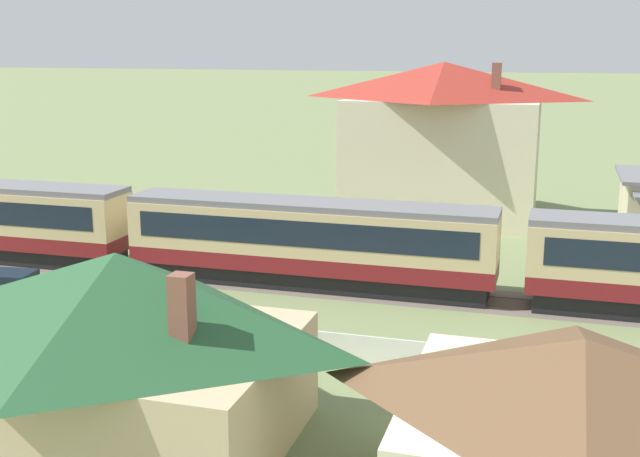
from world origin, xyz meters
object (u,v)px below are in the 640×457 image
(cottage_dark_green_roof, at_px, (121,344))
(passenger_train, at_px, (314,240))
(parked_car_green, at_px, (12,286))
(yard_tree_1, at_px, (491,147))
(cottage_brown_roof, at_px, (579,422))
(station_house_red_roof, at_px, (442,139))

(cottage_dark_green_roof, bearing_deg, passenger_train, 86.74)
(passenger_train, xyz_separation_m, cottage_dark_green_roof, (-0.94, -16.42, 0.67))
(parked_car_green, distance_m, yard_tree_1, 33.02)
(passenger_train, xyz_separation_m, cottage_brown_roof, (11.88, -16.42, 0.03))
(passenger_train, bearing_deg, station_house_red_roof, 78.07)
(parked_car_green, bearing_deg, station_house_red_roof, 48.59)
(cottage_brown_roof, height_order, parked_car_green, cottage_brown_roof)
(passenger_train, bearing_deg, yard_tree_1, 72.23)
(cottage_brown_roof, bearing_deg, station_house_red_roof, 103.76)
(yard_tree_1, bearing_deg, parked_car_green, -126.14)
(parked_car_green, bearing_deg, cottage_brown_roof, -29.12)
(cottage_dark_green_roof, xyz_separation_m, parked_car_green, (-11.83, 10.45, -2.37))
(cottage_dark_green_roof, bearing_deg, yard_tree_1, 78.50)
(passenger_train, xyz_separation_m, station_house_red_roof, (3.64, 17.22, 3.01))
(yard_tree_1, bearing_deg, passenger_train, -107.77)
(parked_car_green, bearing_deg, passenger_train, 18.93)
(cottage_dark_green_roof, bearing_deg, cottage_brown_roof, -0.03)
(cottage_dark_green_roof, relative_size, parked_car_green, 2.33)
(cottage_brown_roof, bearing_deg, yard_tree_1, 98.17)
(parked_car_green, xyz_separation_m, yard_tree_1, (19.34, 26.48, 3.89))
(passenger_train, height_order, cottage_brown_roof, cottage_brown_roof)
(passenger_train, relative_size, yard_tree_1, 8.19)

